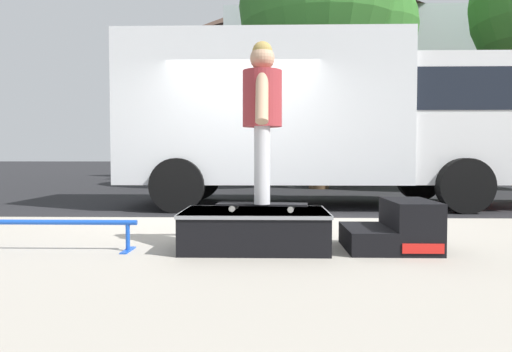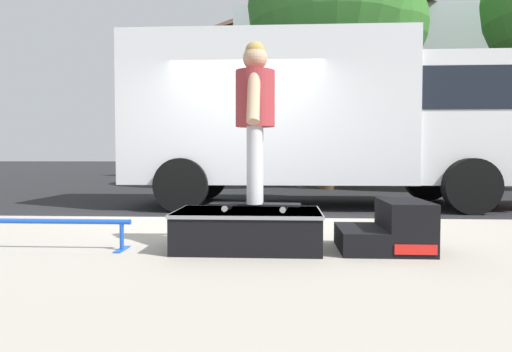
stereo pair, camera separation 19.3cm
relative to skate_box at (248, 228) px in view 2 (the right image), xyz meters
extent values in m
plane|color=black|center=(-0.30, 2.57, -0.30)|extent=(140.00, 140.00, 0.00)
cube|color=#A8A093|center=(-0.30, -0.43, -0.24)|extent=(50.00, 5.00, 0.12)
cube|color=black|center=(0.00, 0.00, -0.01)|extent=(1.25, 0.78, 0.34)
cube|color=gray|center=(0.00, 0.00, 0.14)|extent=(1.27, 0.80, 0.03)
cube|color=black|center=(0.97, 0.00, -0.09)|extent=(0.38, 0.71, 0.19)
cube|color=black|center=(1.35, 0.00, 0.03)|extent=(0.38, 0.71, 0.43)
cube|color=red|center=(1.35, -0.36, -0.10)|extent=(0.33, 0.01, 0.08)
cylinder|color=blue|center=(-1.85, -0.13, 0.06)|extent=(1.69, 0.04, 0.04)
cylinder|color=blue|center=(-1.09, -0.13, -0.06)|extent=(0.04, 0.04, 0.25)
cube|color=blue|center=(-1.09, -0.13, -0.18)|extent=(0.06, 0.28, 0.01)
cube|color=black|center=(0.06, -0.05, 0.22)|extent=(0.80, 0.27, 0.02)
cylinder|color=silver|center=(0.32, 0.01, 0.18)|extent=(0.05, 0.03, 0.05)
cylinder|color=silver|center=(0.30, -0.16, 0.18)|extent=(0.05, 0.03, 0.05)
cylinder|color=silver|center=(-0.17, 0.06, 0.18)|extent=(0.05, 0.03, 0.05)
cylinder|color=silver|center=(-0.19, -0.12, 0.18)|extent=(0.05, 0.03, 0.05)
cylinder|color=silver|center=(0.06, 0.03, 0.55)|extent=(0.13, 0.13, 0.66)
cylinder|color=silver|center=(0.06, -0.14, 0.55)|extent=(0.13, 0.13, 0.66)
cylinder|color=#A53338|center=(0.06, -0.05, 1.12)|extent=(0.34, 0.34, 0.48)
cylinder|color=tan|center=(0.06, 0.16, 1.11)|extent=(0.11, 0.29, 0.45)
cylinder|color=tan|center=(0.06, -0.26, 1.11)|extent=(0.11, 0.29, 0.45)
sphere|color=tan|center=(0.06, -0.05, 1.47)|extent=(0.21, 0.21, 0.21)
sphere|color=tan|center=(0.06, -0.05, 1.52)|extent=(0.17, 0.17, 0.17)
cube|color=white|center=(0.01, 4.77, 1.45)|extent=(5.00, 2.35, 2.60)
cube|color=white|center=(3.46, 4.77, 1.25)|extent=(1.90, 2.16, 2.20)
cube|color=black|center=(3.46, 4.77, 1.73)|extent=(1.92, 2.19, 0.70)
cylinder|color=black|center=(3.31, 5.94, 0.15)|extent=(0.90, 0.28, 0.90)
cylinder|color=black|center=(3.31, 3.59, 0.15)|extent=(0.90, 0.28, 0.90)
cylinder|color=black|center=(-1.38, 5.94, 0.15)|extent=(0.90, 0.28, 0.90)
cylinder|color=black|center=(-1.38, 3.59, 0.15)|extent=(0.90, 0.28, 0.90)
cylinder|color=brown|center=(1.55, 9.28, 1.53)|extent=(0.56, 0.56, 3.66)
sphere|color=#387A2D|center=(1.55, 9.28, 4.83)|extent=(4.53, 4.53, 4.53)
sphere|color=#387A2D|center=(2.80, 9.28, 4.26)|extent=(2.94, 2.94, 2.94)
cube|color=silver|center=(3.09, 15.63, 2.70)|extent=(9.00, 7.50, 6.00)
cube|color=#B2ADA3|center=(3.09, 11.63, 1.10)|extent=(9.00, 0.50, 2.80)
pyramid|color=#473328|center=(3.09, 15.63, 6.90)|extent=(9.54, 7.95, 2.40)
camera|label=1|loc=(0.12, -4.10, 0.63)|focal=33.03mm
camera|label=2|loc=(0.31, -4.10, 0.63)|focal=33.03mm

